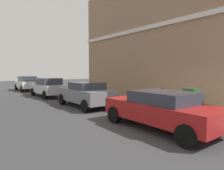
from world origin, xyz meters
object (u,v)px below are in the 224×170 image
object	(u,v)px
car_red	(160,109)
car_white	(27,83)
car_grey	(86,94)
utility_cabinet	(190,103)
bollard_near_cabinet	(162,98)
car_silver	(49,87)

from	to	relation	value
car_red	car_white	xyz separation A→B (m)	(-0.17, 17.34, 0.04)
car_red	car_grey	bearing A→B (deg)	0.07
car_red	car_white	size ratio (longest dim) A/B	1.08
utility_cabinet	bollard_near_cabinet	size ratio (longest dim) A/B	1.11
car_red	car_white	bearing A→B (deg)	1.40
car_red	bollard_near_cabinet	world-z (taller)	car_red
car_silver	utility_cabinet	bearing A→B (deg)	-168.63
car_red	utility_cabinet	world-z (taller)	car_red
car_grey	car_red	bearing A→B (deg)	179.77
car_grey	bollard_near_cabinet	distance (m)	4.26
car_red	car_silver	size ratio (longest dim) A/B	1.06
car_white	car_grey	bearing A→B (deg)	-177.84
car_grey	utility_cabinet	bearing A→B (deg)	-156.61
car_silver	utility_cabinet	distance (m)	11.07
car_red	car_grey	size ratio (longest dim) A/B	1.06
car_red	car_silver	distance (m)	11.03
car_red	utility_cabinet	distance (m)	2.27
bollard_near_cabinet	car_grey	bearing A→B (deg)	122.40
car_red	car_silver	xyz separation A→B (m)	(-0.11, 11.03, 0.06)
car_grey	utility_cabinet	size ratio (longest dim) A/B	3.52
car_white	utility_cabinet	xyz separation A→B (m)	(2.43, -17.12, -0.08)
car_red	bollard_near_cabinet	distance (m)	2.97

